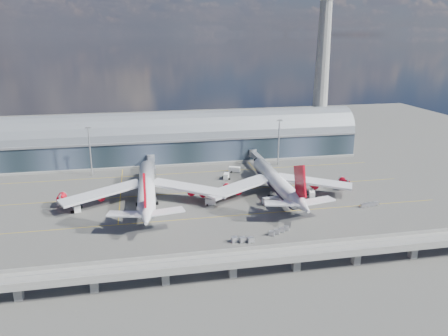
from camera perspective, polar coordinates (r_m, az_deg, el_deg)
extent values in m
plane|color=#474744|center=(183.60, -2.56, -5.26)|extent=(500.00, 500.00, 0.00)
cube|color=gold|center=(174.49, -2.05, -6.48)|extent=(200.00, 0.25, 0.01)
cube|color=gold|center=(202.06, -3.43, -3.15)|extent=(200.00, 0.25, 0.01)
cube|color=gold|center=(230.25, -4.47, -0.62)|extent=(200.00, 0.25, 0.01)
cube|color=gold|center=(210.13, -13.32, -2.79)|extent=(0.25, 80.00, 0.01)
cube|color=gold|center=(218.35, 5.34, -1.64)|extent=(0.25, 80.00, 0.01)
cube|color=#1B272E|center=(255.12, -5.27, 2.74)|extent=(200.00, 28.00, 14.00)
cylinder|color=gray|center=(253.49, -5.31, 4.28)|extent=(200.00, 28.00, 28.00)
cube|color=gray|center=(239.93, -4.95, 3.56)|extent=(200.00, 1.00, 1.20)
cube|color=gray|center=(256.76, -5.23, 1.36)|extent=(200.00, 30.00, 1.20)
cube|color=gray|center=(281.88, 12.10, 3.18)|extent=(18.00, 18.00, 8.00)
cone|color=gray|center=(275.25, 12.63, 11.49)|extent=(10.00, 10.00, 90.00)
cube|color=gray|center=(132.33, 1.14, -11.93)|extent=(220.00, 8.50, 1.20)
cube|color=gray|center=(128.39, 1.54, -12.34)|extent=(220.00, 0.40, 1.20)
cube|color=gray|center=(135.25, 0.78, -10.72)|extent=(220.00, 0.40, 1.20)
cube|color=gray|center=(130.74, 1.29, -11.99)|extent=(220.00, 0.12, 0.12)
cube|color=gray|center=(133.31, 1.00, -11.38)|extent=(220.00, 0.12, 0.12)
cube|color=gray|center=(135.96, -25.28, -14.33)|extent=(2.20, 2.20, 5.00)
cube|color=gray|center=(132.26, -16.61, -14.23)|extent=(2.20, 2.20, 5.00)
cube|color=gray|center=(131.52, -7.66, -13.80)|extent=(2.20, 2.20, 5.00)
cube|color=gray|center=(133.81, 1.13, -13.05)|extent=(2.20, 2.20, 5.00)
cube|color=gray|center=(138.96, 9.40, -12.08)|extent=(2.20, 2.20, 5.00)
cube|color=gray|center=(146.69, 16.88, -10.98)|extent=(2.20, 2.20, 5.00)
cube|color=gray|center=(156.60, 23.46, -9.85)|extent=(2.20, 2.20, 5.00)
cylinder|color=gray|center=(231.57, -17.07, 1.99)|extent=(0.70, 0.70, 25.00)
cube|color=gray|center=(228.77, -17.35, 5.06)|extent=(3.00, 0.40, 1.00)
cylinder|color=gray|center=(242.18, 7.16, 3.25)|extent=(0.70, 0.70, 25.00)
cube|color=gray|center=(239.51, 7.27, 6.20)|extent=(3.00, 0.40, 1.00)
cylinder|color=white|center=(191.26, -10.08, -2.41)|extent=(8.86, 58.45, 7.03)
cone|color=white|center=(222.14, -10.05, 0.34)|extent=(7.30, 9.00, 7.03)
cone|color=white|center=(158.62, -10.14, -6.22)|extent=(7.44, 13.39, 7.03)
cube|color=red|center=(158.54, -10.29, -2.87)|extent=(1.18, 13.15, 14.55)
cube|color=white|center=(190.73, -15.60, -3.13)|extent=(35.66, 23.52, 2.84)
cube|color=white|center=(190.00, -4.52, -2.60)|extent=(35.10, 25.23, 2.84)
cylinder|color=red|center=(193.53, -15.69, -3.46)|extent=(3.69, 5.60, 3.51)
cylinder|color=red|center=(196.13, -20.44, -3.65)|extent=(3.69, 5.60, 3.51)
cylinder|color=red|center=(192.78, -4.36, -2.93)|extent=(3.69, 5.60, 3.51)
cylinder|color=red|center=(194.76, 0.44, -2.67)|extent=(3.69, 5.60, 3.51)
cylinder|color=gray|center=(212.36, -9.99, -1.90)|extent=(0.55, 0.55, 3.30)
cylinder|color=gray|center=(189.01, -11.07, -4.37)|extent=(0.66, 0.66, 3.30)
cylinder|color=gray|center=(188.87, -8.93, -4.27)|extent=(0.66, 0.66, 3.30)
cylinder|color=black|center=(189.38, -11.05, -4.67)|extent=(2.47, 1.72, 1.65)
cylinder|color=black|center=(189.24, -8.92, -4.57)|extent=(2.47, 1.72, 1.65)
cylinder|color=white|center=(198.14, 6.78, -1.65)|extent=(6.53, 53.78, 6.45)
cone|color=white|center=(225.70, 4.43, 0.75)|extent=(6.46, 8.90, 6.45)
cone|color=white|center=(169.23, 10.16, -4.79)|extent=(6.47, 13.35, 6.45)
cube|color=red|center=(169.25, 9.90, -1.73)|extent=(0.80, 13.30, 14.73)
cube|color=white|center=(191.86, 2.01, -2.44)|extent=(33.78, 23.64, 2.75)
cube|color=white|center=(202.39, 11.66, -1.75)|extent=(33.80, 23.57, 2.75)
cylinder|color=black|center=(198.71, 6.76, -2.13)|extent=(5.55, 48.27, 5.48)
cylinder|color=red|center=(194.43, 1.67, -2.80)|extent=(3.57, 5.56, 3.56)
cylinder|color=red|center=(191.73, -2.85, -3.11)|extent=(3.57, 5.56, 3.56)
cylinder|color=red|center=(205.20, 11.55, -2.07)|extent=(3.57, 5.56, 3.56)
cylinder|color=red|center=(211.55, 15.43, -1.77)|extent=(3.57, 5.56, 3.56)
cylinder|color=gray|center=(216.83, 5.20, -1.31)|extent=(0.56, 0.56, 3.34)
cylinder|color=gray|center=(194.74, 6.13, -3.49)|extent=(0.67, 0.67, 3.34)
cylinder|color=gray|center=(196.90, 8.11, -3.33)|extent=(0.67, 0.67, 3.34)
cylinder|color=black|center=(195.11, 6.12, -3.78)|extent=(2.45, 1.67, 1.67)
cylinder|color=black|center=(197.27, 8.10, -3.62)|extent=(2.45, 1.67, 1.67)
cube|color=gray|center=(229.33, -9.46, 0.48)|extent=(3.00, 24.00, 3.00)
cube|color=gray|center=(217.84, -9.34, -0.40)|extent=(3.60, 3.60, 3.40)
cylinder|color=gray|center=(240.87, -9.57, 1.27)|extent=(4.40, 4.40, 4.00)
cylinder|color=gray|center=(218.90, -9.30, -1.28)|extent=(0.50, 0.50, 3.40)
cylinder|color=black|center=(219.32, -9.28, -1.61)|extent=(1.40, 0.80, 0.80)
cube|color=gray|center=(235.87, 4.63, 1.12)|extent=(3.00, 28.00, 3.00)
cube|color=gray|center=(222.99, 5.60, 0.15)|extent=(3.60, 3.60, 3.40)
cylinder|color=gray|center=(248.87, 3.76, 1.99)|extent=(4.40, 4.40, 4.00)
cylinder|color=gray|center=(224.02, 5.58, -0.70)|extent=(0.50, 0.50, 3.40)
cylinder|color=black|center=(224.44, 5.57, -1.03)|extent=(1.40, 0.80, 0.80)
cube|color=white|center=(190.51, -18.74, -4.77)|extent=(4.49, 8.17, 2.89)
cylinder|color=black|center=(193.10, -18.43, -4.86)|extent=(2.94, 1.69, 1.00)
cylinder|color=black|center=(188.85, -18.98, -5.41)|extent=(2.94, 1.69, 1.00)
cube|color=white|center=(186.54, -1.81, -4.43)|extent=(4.50, 2.44, 2.24)
cylinder|color=black|center=(187.25, -1.40, -4.67)|extent=(1.00, 2.22, 0.78)
cylinder|color=black|center=(186.57, -2.21, -4.76)|extent=(1.00, 2.22, 0.78)
cube|color=white|center=(188.31, 6.37, -4.20)|extent=(9.03, 3.96, 2.84)
cylinder|color=black|center=(189.15, 7.20, -4.54)|extent=(1.43, 2.85, 0.98)
cylinder|color=black|center=(188.41, 5.51, -4.57)|extent=(1.43, 2.85, 0.98)
cube|color=white|center=(199.04, 11.39, -3.30)|extent=(3.91, 6.43, 2.61)
cylinder|color=black|center=(200.84, 11.03, -3.44)|extent=(2.66, 1.57, 0.90)
cylinder|color=black|center=(198.05, 11.72, -3.78)|extent=(2.66, 1.57, 0.90)
cube|color=white|center=(219.46, 0.29, -1.03)|extent=(3.80, 5.48, 2.60)
cylinder|color=black|center=(221.13, 0.08, -1.20)|extent=(2.66, 1.67, 0.90)
cylinder|color=black|center=(218.51, 0.50, -1.42)|extent=(2.66, 1.67, 0.90)
cube|color=white|center=(230.42, 1.38, -0.15)|extent=(6.30, 4.34, 2.55)
cylinder|color=black|center=(231.80, 1.76, -0.34)|extent=(1.76, 2.60, 0.88)
cylinder|color=black|center=(229.72, 0.99, -0.50)|extent=(1.76, 2.60, 0.88)
cube|color=gray|center=(154.90, 1.37, -9.56)|extent=(2.91, 2.28, 0.32)
cube|color=#B3B3B8|center=(154.51, 1.37, -9.27)|extent=(2.47, 2.07, 1.61)
cube|color=gray|center=(154.89, 2.42, -9.57)|extent=(2.91, 2.28, 0.32)
cube|color=#B3B3B8|center=(154.50, 2.42, -9.28)|extent=(2.47, 2.07, 1.61)
cube|color=gray|center=(154.93, 3.46, -9.58)|extent=(2.91, 2.28, 0.32)
cube|color=#B3B3B8|center=(154.54, 3.47, -9.29)|extent=(2.47, 2.07, 1.61)
cube|color=gray|center=(160.46, 6.21, -8.68)|extent=(2.70, 2.33, 0.28)
cube|color=#B3B3B8|center=(160.13, 6.22, -8.44)|extent=(2.32, 2.08, 1.42)
cube|color=gray|center=(161.98, 6.87, -8.45)|extent=(2.70, 2.33, 0.28)
cube|color=#B3B3B8|center=(161.66, 6.88, -8.21)|extent=(2.32, 2.08, 1.42)
cube|color=gray|center=(163.52, 7.51, -8.22)|extent=(2.70, 2.33, 0.28)
cube|color=#B3B3B8|center=(163.20, 7.52, -7.98)|extent=(2.32, 2.08, 1.42)
cube|color=gray|center=(165.09, 8.14, -7.99)|extent=(2.70, 2.33, 0.28)
cube|color=#B3B3B8|center=(164.77, 8.15, -7.75)|extent=(2.32, 2.08, 1.42)
cube|color=gray|center=(193.19, 17.71, -4.87)|extent=(2.27, 1.72, 0.26)
cube|color=#B3B3B8|center=(192.94, 17.73, -4.68)|extent=(1.92, 1.58, 1.29)
cube|color=gray|center=(194.55, 18.23, -4.76)|extent=(2.27, 1.72, 0.26)
cube|color=#B3B3B8|center=(194.31, 18.24, -4.58)|extent=(1.92, 1.58, 1.29)
cube|color=gray|center=(195.93, 18.73, -4.66)|extent=(2.27, 1.72, 0.26)
cube|color=#B3B3B8|center=(195.69, 18.75, -4.47)|extent=(1.92, 1.58, 1.29)
cube|color=gray|center=(197.33, 19.23, -4.56)|extent=(2.27, 1.72, 0.26)
cube|color=#B3B3B8|center=(197.09, 19.25, -4.37)|extent=(1.92, 1.58, 1.29)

